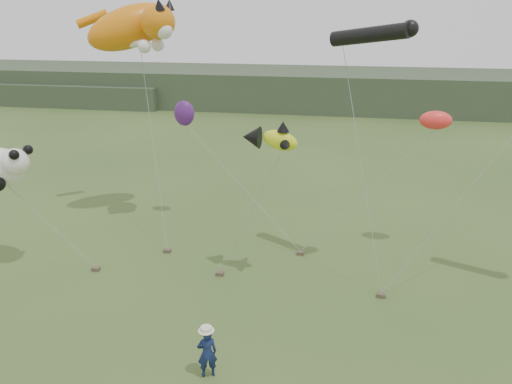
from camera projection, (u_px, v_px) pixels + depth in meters
ground at (238, 348)px, 16.57m from camera, size 120.00×120.00×0.00m
headland at (292, 89)px, 57.72m from camera, size 90.00×13.00×4.00m
festival_attendant at (207, 353)px, 15.07m from camera, size 0.72×0.61×1.67m
sandbag_anchors at (230, 267)px, 21.61m from camera, size 12.32×3.29×0.16m
cat_kite at (136, 27)px, 23.95m from camera, size 5.70×4.14×3.14m
fish_kite at (270, 138)px, 19.14m from camera, size 2.32×1.53×1.25m
tube_kites at (470, 68)px, 18.35m from camera, size 10.52×2.59×3.64m
panda_kite at (0, 167)px, 20.61m from camera, size 2.90×1.88×1.80m
misc_kites at (298, 116)px, 23.47m from camera, size 13.13×2.40×1.48m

